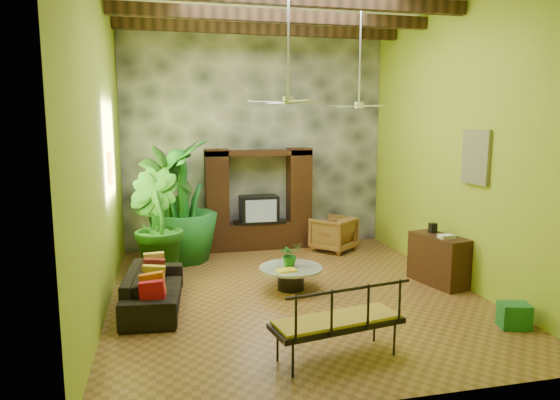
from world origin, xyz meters
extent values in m
plane|color=brown|center=(0.00, 0.00, 0.00)|extent=(7.00, 7.00, 0.00)
cube|color=#95B128|center=(0.00, 3.50, 2.50)|extent=(6.00, 0.02, 5.00)
cube|color=#95B128|center=(-3.00, 0.00, 2.50)|extent=(0.02, 7.00, 5.00)
cube|color=#95B128|center=(3.00, 0.00, 2.50)|extent=(0.02, 7.00, 5.00)
cube|color=#3C3E44|center=(0.00, 3.44, 2.50)|extent=(5.98, 0.10, 4.98)
cube|color=#3A2312|center=(0.00, 1.30, 4.78)|extent=(5.95, 0.16, 0.22)
cube|color=#3A2312|center=(0.00, 2.60, 4.78)|extent=(5.95, 0.16, 0.22)
cube|color=black|center=(0.00, 3.14, 0.30)|extent=(2.40, 0.50, 0.60)
cube|color=black|center=(-0.95, 3.14, 1.30)|extent=(0.50, 0.48, 2.00)
cube|color=black|center=(0.95, 3.14, 1.30)|extent=(0.50, 0.48, 2.00)
cube|color=black|center=(0.00, 3.14, 2.20)|extent=(2.40, 0.48, 0.12)
cube|color=black|center=(0.00, 3.12, 0.92)|extent=(0.85, 0.52, 0.62)
cube|color=#8C99A8|center=(0.00, 2.85, 0.92)|extent=(0.70, 0.02, 0.50)
cylinder|color=silver|center=(-0.20, -0.40, 4.10)|extent=(0.04, 0.04, 1.80)
cylinder|color=silver|center=(-0.20, -0.40, 3.20)|extent=(0.18, 0.18, 0.12)
cube|color=silver|center=(0.15, -0.31, 3.18)|extent=(0.58, 0.26, 0.01)
cube|color=silver|center=(-0.29, -0.05, 3.18)|extent=(0.26, 0.58, 0.01)
cube|color=silver|center=(-0.55, -0.49, 3.18)|extent=(0.58, 0.26, 0.01)
cube|color=silver|center=(-0.11, -0.75, 3.18)|extent=(0.26, 0.58, 0.01)
cylinder|color=silver|center=(1.60, 1.20, 4.10)|extent=(0.04, 0.04, 1.80)
cylinder|color=silver|center=(1.60, 1.20, 3.20)|extent=(0.18, 0.18, 0.12)
cube|color=silver|center=(1.95, 1.29, 3.18)|extent=(0.58, 0.26, 0.01)
cube|color=silver|center=(1.51, 1.55, 3.18)|extent=(0.26, 0.58, 0.01)
cube|color=silver|center=(1.25, 1.11, 3.18)|extent=(0.58, 0.26, 0.01)
cube|color=silver|center=(1.69, 0.85, 3.18)|extent=(0.26, 0.58, 0.01)
cube|color=gold|center=(-2.96, 1.00, 2.10)|extent=(0.06, 0.32, 0.55)
cube|color=#225E7E|center=(2.96, -0.60, 2.30)|extent=(0.06, 0.70, 0.90)
imported|color=black|center=(-2.30, -0.18, 0.30)|extent=(0.97, 2.12, 0.60)
imported|color=olive|center=(1.60, 2.54, 0.39)|extent=(1.18, 1.19, 0.78)
imported|color=#296119|center=(-2.01, 2.47, 1.21)|extent=(1.51, 1.50, 2.41)
imported|color=#1D5C18|center=(-2.28, 1.49, 1.01)|extent=(1.40, 1.43, 2.03)
imported|color=#1C6B24|center=(-1.73, 2.43, 1.27)|extent=(1.46, 1.46, 2.53)
cylinder|color=black|center=(-0.01, 0.15, 0.18)|extent=(0.46, 0.46, 0.36)
cylinder|color=#B0BBB6|center=(-0.01, 0.15, 0.38)|extent=(1.10, 1.10, 0.04)
imported|color=#1C691B|center=(0.00, 0.22, 0.61)|extent=(0.45, 0.42, 0.42)
cube|color=gold|center=(-0.14, -0.07, 0.42)|extent=(0.34, 0.27, 0.03)
cube|color=black|center=(-0.10, -2.47, 0.45)|extent=(1.70, 0.83, 0.07)
cube|color=#AB8C2B|center=(-0.10, -2.47, 0.49)|extent=(1.61, 0.76, 0.06)
cube|color=black|center=(-0.10, -2.76, 0.72)|extent=(1.61, 0.34, 0.54)
cube|color=black|center=(2.65, -0.14, 0.44)|extent=(0.73, 1.19, 0.88)
cube|color=#1B6830|center=(2.65, -2.15, 0.18)|extent=(0.47, 0.40, 0.35)
camera|label=1|loc=(-2.08, -7.91, 2.85)|focal=32.00mm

